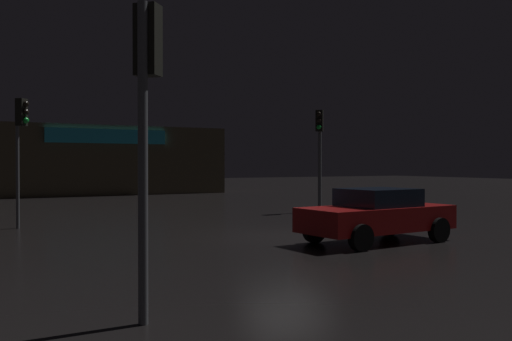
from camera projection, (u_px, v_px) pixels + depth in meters
name	position (u px, v px, depth m)	size (l,w,h in m)	color
ground_plane	(286.00, 237.00, 16.18)	(120.00, 120.00, 0.00)	black
store_building	(96.00, 161.00, 39.41)	(17.15, 7.15, 4.71)	brown
traffic_signal_opposite	(147.00, 92.00, 7.43)	(0.42, 0.42, 4.30)	#595B60
traffic_signal_cross_left	(21.00, 130.00, 18.15)	(0.43, 0.42, 4.29)	#595B60
traffic_signal_cross_right	(319.00, 142.00, 24.31)	(0.42, 0.43, 4.50)	#595B60
car_near	(377.00, 215.00, 14.98)	(4.51, 2.29, 1.47)	#A51414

